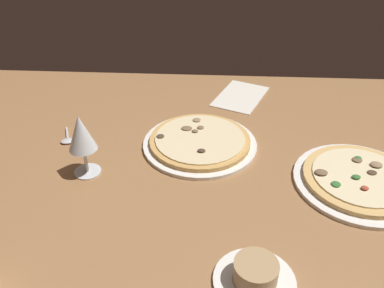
{
  "coord_description": "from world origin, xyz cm",
  "views": [
    {
      "loc": [
        -7.16,
        85.82,
        67.25
      ],
      "look_at": [
        -1.96,
        -3.87,
        7.0
      ],
      "focal_mm": 38.03,
      "sensor_mm": 36.0,
      "label": 1
    }
  ],
  "objects_px": {
    "pizza_main": "(200,142)",
    "paper_menu": "(240,96)",
    "wine_glass_far": "(81,135)",
    "spoon": "(68,139)",
    "pizza_side": "(360,180)",
    "ramekin_on_saucer": "(255,276)"
  },
  "relations": [
    {
      "from": "pizza_side",
      "to": "paper_menu",
      "type": "bearing_deg",
      "value": -58.77
    },
    {
      "from": "wine_glass_far",
      "to": "spoon",
      "type": "xyz_separation_m",
      "value": [
        0.1,
        -0.14,
        -0.11
      ]
    },
    {
      "from": "pizza_main",
      "to": "paper_menu",
      "type": "xyz_separation_m",
      "value": [
        -0.13,
        -0.3,
        -0.01
      ]
    },
    {
      "from": "ramekin_on_saucer",
      "to": "paper_menu",
      "type": "height_order",
      "value": "ramekin_on_saucer"
    },
    {
      "from": "pizza_main",
      "to": "ramekin_on_saucer",
      "type": "relative_size",
      "value": 2.05
    },
    {
      "from": "pizza_side",
      "to": "wine_glass_far",
      "type": "distance_m",
      "value": 0.68
    },
    {
      "from": "paper_menu",
      "to": "spoon",
      "type": "xyz_separation_m",
      "value": [
        0.5,
        0.3,
        0.0
      ]
    },
    {
      "from": "wine_glass_far",
      "to": "spoon",
      "type": "height_order",
      "value": "wine_glass_far"
    },
    {
      "from": "pizza_side",
      "to": "paper_menu",
      "type": "height_order",
      "value": "pizza_side"
    },
    {
      "from": "pizza_main",
      "to": "spoon",
      "type": "xyz_separation_m",
      "value": [
        0.37,
        -0.0,
        -0.01
      ]
    },
    {
      "from": "pizza_main",
      "to": "wine_glass_far",
      "type": "bearing_deg",
      "value": 26.33
    },
    {
      "from": "spoon",
      "to": "ramekin_on_saucer",
      "type": "bearing_deg",
      "value": 137.59
    },
    {
      "from": "spoon",
      "to": "pizza_side",
      "type": "bearing_deg",
      "value": 169.22
    },
    {
      "from": "paper_menu",
      "to": "wine_glass_far",
      "type": "bearing_deg",
      "value": 70.09
    },
    {
      "from": "wine_glass_far",
      "to": "paper_menu",
      "type": "xyz_separation_m",
      "value": [
        -0.4,
        -0.44,
        -0.11
      ]
    },
    {
      "from": "pizza_main",
      "to": "wine_glass_far",
      "type": "xyz_separation_m",
      "value": [
        0.28,
        0.14,
        0.1
      ]
    },
    {
      "from": "pizza_main",
      "to": "pizza_side",
      "type": "bearing_deg",
      "value": 160.02
    },
    {
      "from": "wine_glass_far",
      "to": "paper_menu",
      "type": "relative_size",
      "value": 0.77
    },
    {
      "from": "pizza_main",
      "to": "spoon",
      "type": "bearing_deg",
      "value": -0.4
    },
    {
      "from": "spoon",
      "to": "paper_menu",
      "type": "bearing_deg",
      "value": -149.05
    },
    {
      "from": "wine_glass_far",
      "to": "spoon",
      "type": "distance_m",
      "value": 0.2
    },
    {
      "from": "pizza_side",
      "to": "spoon",
      "type": "height_order",
      "value": "pizza_side"
    }
  ]
}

